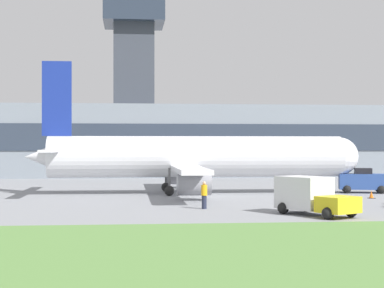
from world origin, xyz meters
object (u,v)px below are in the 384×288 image
(fuel_truck, at_px, (311,196))
(ground_crew_person, at_px, (204,195))
(pushback_tug, at_px, (363,182))
(airplane, at_px, (192,157))

(fuel_truck, distance_m, ground_crew_person, 7.30)
(pushback_tug, height_order, ground_crew_person, pushback_tug)
(airplane, height_order, pushback_tug, airplane)
(fuel_truck, xyz_separation_m, ground_crew_person, (-5.91, 4.29, -0.19))
(pushback_tug, bearing_deg, airplane, 176.87)
(airplane, xyz_separation_m, fuel_truck, (5.38, -17.67, -1.99))
(airplane, distance_m, ground_crew_person, 13.57)
(ground_crew_person, bearing_deg, airplane, 87.76)
(fuel_truck, bearing_deg, airplane, 106.94)
(pushback_tug, xyz_separation_m, ground_crew_person, (-15.45, -12.56, -0.06))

